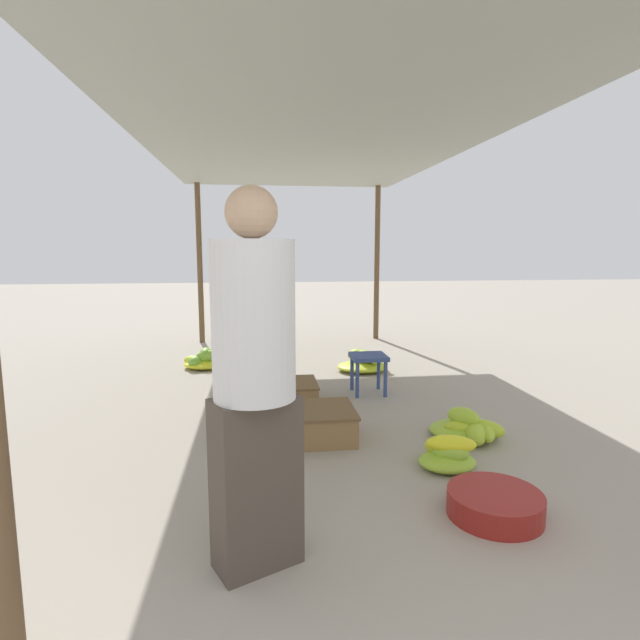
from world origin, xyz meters
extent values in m
cylinder|color=brown|center=(-1.35, 6.28, 1.18)|extent=(0.08, 0.08, 2.36)
cylinder|color=brown|center=(1.35, 6.28, 1.18)|extent=(0.08, 0.08, 2.36)
cube|color=#9EA399|center=(0.00, 3.29, 2.38)|extent=(3.09, 6.38, 0.04)
cube|color=#4C4238|center=(-0.53, 0.76, 0.39)|extent=(0.42, 0.34, 0.77)
cylinder|color=white|center=(-0.53, 0.76, 1.11)|extent=(0.47, 0.47, 0.67)
sphere|color=tan|center=(-0.53, 0.76, 1.55)|extent=(0.22, 0.22, 0.22)
cube|color=#384C84|center=(0.56, 3.31, 0.37)|extent=(0.34, 0.34, 0.04)
cylinder|color=#384C84|center=(0.42, 3.18, 0.17)|extent=(0.04, 0.04, 0.35)
cylinder|color=#384C84|center=(0.69, 3.18, 0.17)|extent=(0.04, 0.04, 0.35)
cylinder|color=#384C84|center=(0.42, 3.45, 0.17)|extent=(0.04, 0.04, 0.35)
cylinder|color=#384C84|center=(0.69, 3.45, 0.17)|extent=(0.04, 0.04, 0.35)
cylinder|color=maroon|center=(0.72, 1.01, 0.07)|extent=(0.50, 0.50, 0.13)
ellipsoid|color=#C5D329|center=(-1.28, 4.63, 0.09)|extent=(0.27, 0.24, 0.11)
ellipsoid|color=#75B337|center=(-1.04, 4.62, 0.13)|extent=(0.20, 0.29, 0.10)
ellipsoid|color=#CAD528|center=(-1.17, 4.68, 0.10)|extent=(0.25, 0.20, 0.11)
ellipsoid|color=#73B237|center=(-1.24, 4.52, 0.10)|extent=(0.19, 0.24, 0.14)
ellipsoid|color=#77B437|center=(-1.13, 4.61, 0.18)|extent=(0.16, 0.24, 0.12)
ellipsoid|color=#80B835|center=(-1.09, 4.57, 0.14)|extent=(0.31, 0.19, 0.15)
ellipsoid|color=yellow|center=(-1.12, 4.59, 0.05)|extent=(0.52, 0.45, 0.10)
ellipsoid|color=#8BBC33|center=(-0.72, 5.81, 0.11)|extent=(0.25, 0.15, 0.13)
ellipsoid|color=#BFD12A|center=(-0.63, 5.69, 0.14)|extent=(0.26, 0.35, 0.09)
ellipsoid|color=#C0D12A|center=(-0.72, 5.69, 0.21)|extent=(0.26, 0.28, 0.09)
ellipsoid|color=#BED02A|center=(-0.75, 5.63, 0.06)|extent=(0.30, 0.24, 0.12)
ellipsoid|color=#8CBC33|center=(-0.62, 5.66, 0.15)|extent=(0.23, 0.25, 0.15)
ellipsoid|color=#AAC82E|center=(-0.56, 5.73, 0.09)|extent=(0.32, 0.23, 0.13)
ellipsoid|color=yellow|center=(-0.59, 5.64, 0.16)|extent=(0.19, 0.28, 0.10)
ellipsoid|color=#B8CE2B|center=(-0.66, 5.71, 0.05)|extent=(0.45, 0.39, 0.10)
ellipsoid|color=#A3C52F|center=(0.86, 4.19, 0.14)|extent=(0.25, 0.30, 0.14)
ellipsoid|color=#91BE32|center=(0.81, 4.25, 0.11)|extent=(0.21, 0.13, 0.15)
ellipsoid|color=#8FBD33|center=(0.81, 4.16, 0.17)|extent=(0.35, 0.20, 0.12)
ellipsoid|color=#ADCA2D|center=(0.66, 4.31, 0.13)|extent=(0.21, 0.30, 0.12)
ellipsoid|color=#9EC430|center=(0.71, 4.24, 0.08)|extent=(0.35, 0.16, 0.10)
ellipsoid|color=#9FC430|center=(0.72, 4.19, 0.19)|extent=(0.24, 0.34, 0.11)
ellipsoid|color=#A9C82E|center=(0.65, 4.31, 0.16)|extent=(0.28, 0.24, 0.15)
ellipsoid|color=#C1D22A|center=(0.69, 4.21, 0.05)|extent=(0.59, 0.51, 0.10)
ellipsoid|color=#B9CE2B|center=(0.99, 2.04, 0.10)|extent=(0.30, 0.22, 0.09)
ellipsoid|color=#B2CB2C|center=(1.15, 2.26, 0.05)|extent=(0.31, 0.31, 0.09)
ellipsoid|color=#A5C62F|center=(1.04, 1.96, 0.08)|extent=(0.25, 0.35, 0.14)
ellipsoid|color=#9FC430|center=(1.01, 2.09, 0.16)|extent=(0.28, 0.30, 0.14)
ellipsoid|color=#AFCA2D|center=(1.03, 2.13, 0.11)|extent=(0.26, 0.22, 0.10)
ellipsoid|color=#B0CB2D|center=(1.14, 2.02, 0.09)|extent=(0.31, 0.30, 0.13)
ellipsoid|color=#A5C62F|center=(1.13, 1.96, 0.08)|extent=(0.19, 0.29, 0.11)
ellipsoid|color=#9BC230|center=(1.02, 2.11, 0.05)|extent=(0.52, 0.45, 0.10)
ellipsoid|color=#91BE32|center=(0.70, 1.59, 0.11)|extent=(0.28, 0.25, 0.14)
ellipsoid|color=yellow|center=(0.71, 1.60, 0.16)|extent=(0.35, 0.24, 0.10)
ellipsoid|color=#7BB536|center=(0.73, 1.64, 0.08)|extent=(0.29, 0.19, 0.10)
ellipsoid|color=#C4D329|center=(0.67, 1.67, 0.10)|extent=(0.25, 0.28, 0.10)
ellipsoid|color=#A2C52F|center=(0.73, 1.74, 0.09)|extent=(0.18, 0.32, 0.10)
ellipsoid|color=#96C031|center=(0.68, 1.59, 0.05)|extent=(0.37, 0.32, 0.10)
cube|color=olive|center=(-0.06, 2.21, 0.10)|extent=(0.50, 0.50, 0.21)
cube|color=brown|center=(-0.06, 2.21, 0.22)|extent=(0.52, 0.52, 0.02)
cube|color=olive|center=(-0.22, 3.18, 0.08)|extent=(0.49, 0.49, 0.16)
cube|color=brown|center=(-0.22, 3.18, 0.17)|extent=(0.51, 0.51, 0.02)
camera|label=1|loc=(-0.51, -1.33, 1.40)|focal=28.00mm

